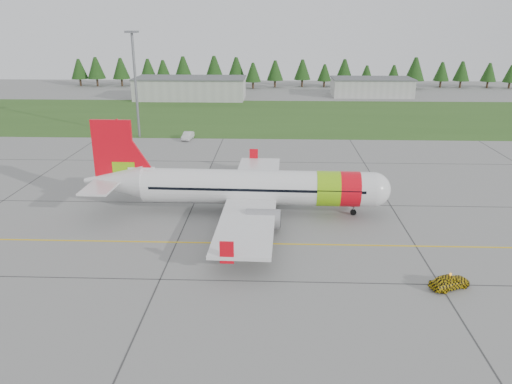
{
  "coord_description": "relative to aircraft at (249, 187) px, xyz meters",
  "views": [
    {
      "loc": [
        -4.81,
        -39.66,
        22.11
      ],
      "look_at": [
        -6.85,
        13.97,
        3.68
      ],
      "focal_mm": 35.0,
      "sensor_mm": 36.0,
      "label": 1
    }
  ],
  "objects": [
    {
      "name": "taxi_guideline",
      "position": [
        7.75,
        -9.0,
        -3.22
      ],
      "size": [
        120.0,
        0.25,
        0.02
      ],
      "primitive_type": "cube",
      "color": "gold",
      "rests_on": "ground"
    },
    {
      "name": "aircraft",
      "position": [
        0.0,
        0.0,
        0.0
      ],
      "size": [
        36.98,
        33.97,
        11.2
      ],
      "rotation": [
        0.0,
        0.0,
        -0.03
      ],
      "color": "silver",
      "rests_on": "ground"
    },
    {
      "name": "follow_me_car",
      "position": [
        18.33,
        -17.55,
        -1.37
      ],
      "size": [
        1.77,
        1.88,
        3.71
      ],
      "primitive_type": "imported",
      "rotation": [
        0.0,
        0.0,
        2.0
      ],
      "color": "yellow",
      "rests_on": "ground"
    },
    {
      "name": "treeline",
      "position": [
        7.75,
        121.0,
        1.77
      ],
      "size": [
        160.0,
        8.0,
        10.0
      ],
      "primitive_type": null,
      "color": "#1C3F14",
      "rests_on": "ground"
    },
    {
      "name": "hangar_east",
      "position": [
        32.75,
        101.0,
        -0.63
      ],
      "size": [
        24.0,
        12.0,
        5.2
      ],
      "primitive_type": "cube",
      "color": "#A8A8A3",
      "rests_on": "ground"
    },
    {
      "name": "service_van",
      "position": [
        -14.15,
        39.02,
        -0.95
      ],
      "size": [
        1.72,
        1.64,
        4.57
      ],
      "primitive_type": "imported",
      "rotation": [
        0.0,
        0.0,
        -0.09
      ],
      "color": "beige",
      "rests_on": "ground"
    },
    {
      "name": "floodlight_mast",
      "position": [
        -24.25,
        41.0,
        6.77
      ],
      "size": [
        0.5,
        0.5,
        20.0
      ],
      "primitive_type": "cylinder",
      "color": "slate",
      "rests_on": "ground"
    },
    {
      "name": "grass_strip",
      "position": [
        7.75,
        65.0,
        -3.22
      ],
      "size": [
        320.0,
        50.0,
        0.03
      ],
      "primitive_type": "cube",
      "color": "#30561E",
      "rests_on": "ground"
    },
    {
      "name": "ground",
      "position": [
        7.75,
        -17.0,
        -3.23
      ],
      "size": [
        320.0,
        320.0,
        0.0
      ],
      "primitive_type": "plane",
      "color": "gray",
      "rests_on": "ground"
    },
    {
      "name": "hangar_west",
      "position": [
        -22.25,
        93.0,
        -0.23
      ],
      "size": [
        32.0,
        14.0,
        6.0
      ],
      "primitive_type": "cube",
      "color": "#A8A8A3",
      "rests_on": "ground"
    }
  ]
}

